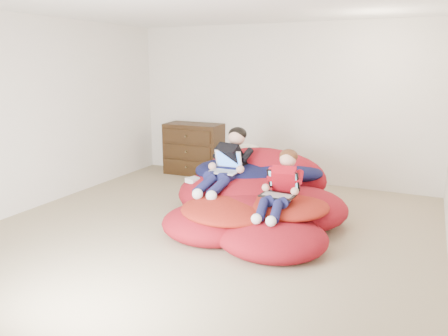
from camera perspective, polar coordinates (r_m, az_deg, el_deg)
room_shell at (r=5.09m, az=-1.79°, el=-5.69°), size 5.10×5.10×2.77m
dresser at (r=7.60m, az=-3.96°, el=2.50°), size 0.99×0.56×0.88m
beanbag_pile at (r=5.43m, az=4.08°, el=-4.03°), size 2.25×2.32×0.87m
cream_pillow at (r=6.29m, az=3.15°, el=1.84°), size 0.46×0.29×0.29m
older_boy at (r=5.53m, az=0.54°, el=0.96°), size 0.41×1.13×0.73m
younger_boy at (r=4.84m, az=7.50°, el=-2.02°), size 0.32×0.95×0.64m
laptop_white at (r=5.47m, az=0.21°, el=0.23°), size 0.36×0.33×0.25m
laptop_black at (r=4.82m, az=7.35°, el=-2.67°), size 0.38×0.38×0.25m
power_adapter at (r=5.65m, az=-3.99°, el=-1.60°), size 0.21×0.21×0.06m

